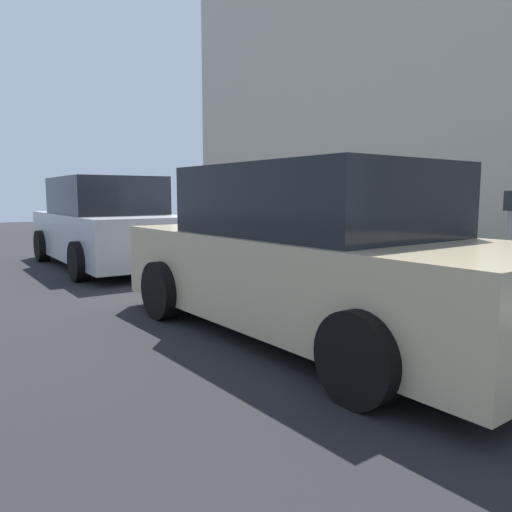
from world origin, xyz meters
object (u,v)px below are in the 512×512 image
Objects in this scene: suitcase_maroon_3 at (319,256)px; suitcase_olive_2 at (337,261)px; suitcase_teal_4 at (300,254)px; fire_hydrant at (234,238)px; parking_meter at (509,231)px; parked_car_beige_0 at (313,256)px; suitcase_black_0 at (398,263)px; suitcase_red_5 at (277,250)px; suitcase_navy_6 at (261,250)px; bollard_post at (212,238)px; parked_car_silver_1 at (106,225)px; suitcase_silver_1 at (367,258)px.

suitcase_olive_2 is at bearing 167.98° from suitcase_maroon_3.
fire_hydrant is at bearing 1.42° from suitcase_teal_4.
parked_car_beige_0 reaches higher than parking_meter.
suitcase_black_0 is 2.40m from suitcase_red_5.
suitcase_black_0 is 2.16m from parked_car_beige_0.
suitcase_navy_6 is (2.87, 0.12, -0.07)m from suitcase_black_0.
suitcase_black_0 is 4.37m from bollard_post.
suitcase_black_0 is at bearing -177.17° from bollard_post.
suitcase_red_5 is 0.87× the size of bollard_post.
suitcase_black_0 is 1.01m from suitcase_olive_2.
suitcase_maroon_3 is at bearing -151.05° from parked_car_silver_1.
parked_car_silver_1 reaches higher than suitcase_black_0.
bollard_post is (3.36, 0.10, 0.11)m from suitcase_olive_2.
bollard_post is at bearing 4.02° from parking_meter.
suitcase_olive_2 is 1.40m from suitcase_red_5.
suitcase_teal_4 is at bearing 0.57° from suitcase_black_0.
suitcase_silver_1 is 1.30× the size of fire_hydrant.
parked_car_silver_1 is at bearing 22.91° from suitcase_silver_1.
parked_car_silver_1 is (6.54, 2.25, -0.18)m from parking_meter.
suitcase_silver_1 is 3.89m from bollard_post.
parked_car_silver_1 reaches higher than suitcase_navy_6.
fire_hydrant is 0.17× the size of parked_car_beige_0.
suitcase_maroon_3 is 2.89m from parking_meter.
suitcase_navy_6 is 0.94m from fire_hydrant.
suitcase_silver_1 is 0.22× the size of parked_car_beige_0.
suitcase_maroon_3 is 0.64× the size of parking_meter.
parking_meter reaches higher than suitcase_navy_6.
parked_car_beige_0 reaches higher than fire_hydrant.
fire_hydrant is at bearing -125.20° from parked_car_silver_1.
suitcase_silver_1 is 1.31× the size of suitcase_olive_2.
parked_car_silver_1 reaches higher than fire_hydrant.
suitcase_silver_1 is at bearing -178.65° from suitcase_navy_6.
suitcase_olive_2 is 2.53m from parked_car_beige_0.
suitcase_teal_4 is 0.48m from suitcase_red_5.
suitcase_navy_6 is 0.57× the size of parking_meter.
suitcase_teal_4 is 3.32m from parking_meter.
suitcase_navy_6 is (0.94, 0.10, -0.01)m from suitcase_teal_4.
suitcase_red_5 is (0.47, 0.10, 0.02)m from suitcase_teal_4.
parked_car_silver_1 is (4.73, 2.00, 0.30)m from suitcase_silver_1.
suitcase_silver_1 is 1.02m from suitcase_maroon_3.
suitcase_silver_1 reaches higher than fire_hydrant.
parking_meter is (-2.34, -0.30, 0.57)m from suitcase_olive_2.
suitcase_teal_4 is at bearing -175.38° from bollard_post.
suitcase_navy_6 is at bearing 176.58° from fire_hydrant.
suitcase_black_0 is 1.93m from suitcase_teal_4.
fire_hydrant is (2.79, -0.05, 0.15)m from suitcase_olive_2.
parked_car_silver_1 is at bearing 65.40° from bollard_post.
suitcase_teal_4 is 0.13× the size of parked_car_silver_1.
parking_meter is (-3.26, -0.20, 0.56)m from suitcase_teal_4.
parked_car_silver_1 is at bearing 31.94° from suitcase_teal_4.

